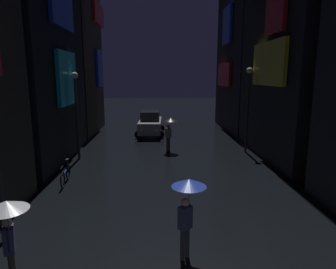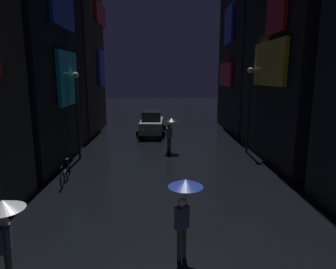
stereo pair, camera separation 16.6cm
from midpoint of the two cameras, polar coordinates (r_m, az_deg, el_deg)
building_right_far at (r=27.04m, az=15.23°, el=13.95°), size 4.25×8.46×12.36m
pedestrian_foreground_left_black at (r=18.60m, az=0.11°, el=1.82°), size 0.90×0.90×2.12m
pedestrian_far_right_blue at (r=7.77m, az=3.15°, el=-11.72°), size 0.90×0.90×2.12m
pedestrian_midstreet_centre_clear at (r=7.50m, az=-28.82°, el=-14.06°), size 0.90×0.90×2.12m
bicycle_parked_at_storefront at (r=14.08m, az=-19.28°, el=-7.28°), size 0.21×1.82×0.96m
car_distant at (r=23.89m, az=-3.58°, el=2.08°), size 2.37×4.21×1.92m
streetlamp_left_far at (r=17.48m, az=-17.34°, el=5.45°), size 0.36×0.36×4.88m
streetlamp_right_far at (r=18.81m, az=14.74°, el=6.44°), size 0.36×0.36×5.16m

